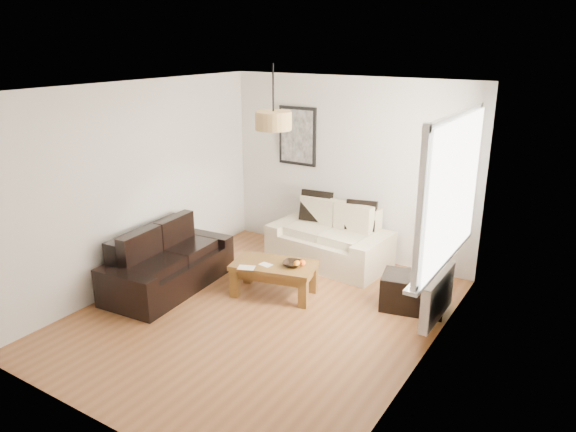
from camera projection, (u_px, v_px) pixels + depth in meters
The scene contains 21 objects.
floor at pixel (261, 314), 6.30m from camera, with size 4.50×4.50×0.00m, color brown.
ceiling at pixel (257, 88), 5.48m from camera, with size 3.80×4.50×0.00m, color white, non-canonical shape.
wall_back at pixel (349, 169), 7.70m from camera, with size 3.80×0.04×2.60m, color silver, non-canonical shape.
wall_front at pixel (89, 285), 4.08m from camera, with size 3.80×0.04×2.60m, color silver, non-canonical shape.
wall_left at pixel (137, 185), 6.84m from camera, with size 0.04×4.50×2.60m, color silver, non-canonical shape.
wall_right at pixel (428, 242), 4.93m from camera, with size 0.04×4.50×2.60m, color silver, non-canonical shape.
window_bay at pixel (452, 190), 5.50m from camera, with size 0.14×1.90×1.60m, color white, non-canonical shape.
radiator at pixel (438, 297), 5.90m from camera, with size 0.10×0.90×0.52m, color white.
poster at pixel (297, 136), 7.97m from camera, with size 0.62×0.04×0.87m, color black, non-canonical shape.
pendant_shade at pixel (273, 121), 5.83m from camera, with size 0.40×0.40×0.20m, color tan.
loveseat_cream at pixel (330, 236), 7.62m from camera, with size 1.66×0.90×0.82m, color #B8AA94, non-canonical shape.
sofa_leather at pixel (168, 260), 6.88m from camera, with size 1.75×0.85×0.76m, color black, non-canonical shape.
coffee_table at pixel (274, 279), 6.73m from camera, with size 1.03×0.56×0.42m, color brown, non-canonical shape.
ottoman at pixel (413, 293), 6.37m from camera, with size 0.73×0.47×0.42m, color black.
cushion_left at pixel (316, 206), 7.85m from camera, with size 0.45×0.14×0.45m, color black.
cushion_right at pixel (361, 215), 7.49m from camera, with size 0.42×0.13×0.42m, color black.
fruit_bowl at pixel (293, 264), 6.58m from camera, with size 0.24×0.24×0.06m, color black.
orange_a at pixel (297, 264), 6.55m from camera, with size 0.09×0.09×0.09m, color orange.
orange_b at pixel (303, 263), 6.58m from camera, with size 0.08×0.08×0.08m, color orange.
orange_c at pixel (297, 263), 6.59m from camera, with size 0.06×0.06×0.06m, color orange.
papers at pixel (246, 268), 6.54m from camera, with size 0.20×0.14×0.01m, color silver.
Camera 1 is at (3.25, -4.58, 3.08)m, focal length 33.47 mm.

